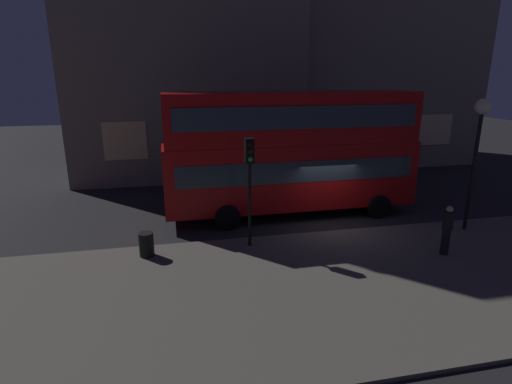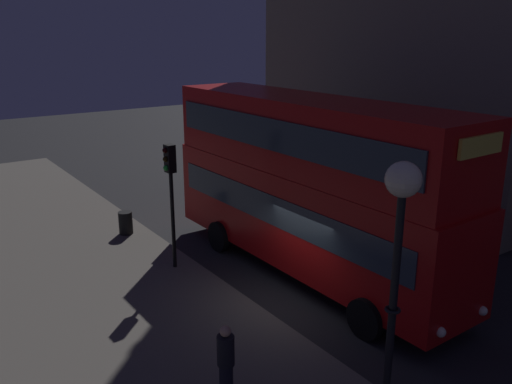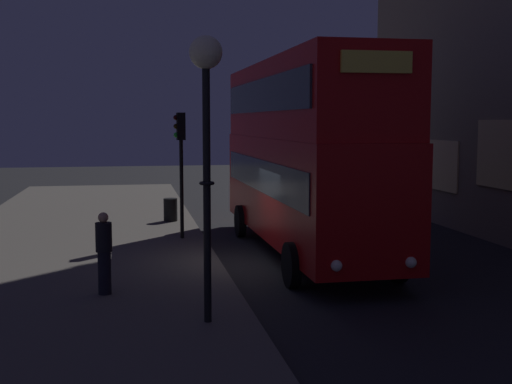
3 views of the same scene
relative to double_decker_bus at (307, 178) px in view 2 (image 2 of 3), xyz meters
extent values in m
plane|color=#232326|center=(1.27, -1.69, -3.07)|extent=(80.00, 80.00, 0.00)
cube|color=#5B564F|center=(1.27, -6.55, -3.01)|extent=(44.00, 7.98, 0.12)
cube|color=#F2D18C|center=(-7.59, 6.28, -0.41)|extent=(2.32, 0.06, 2.09)
cube|color=#F2D18C|center=(-3.97, 6.28, -0.86)|extent=(2.32, 0.06, 1.82)
cube|color=#E5C67F|center=(-0.36, 6.28, -0.27)|extent=(2.32, 0.06, 2.09)
cube|color=#B20F0F|center=(0.00, 0.00, -1.13)|extent=(11.06, 2.60, 2.82)
cube|color=#B20F0F|center=(0.00, 0.00, 1.34)|extent=(10.84, 2.55, 2.12)
cube|color=#2D3842|center=(0.00, 0.00, -0.78)|extent=(10.18, 2.65, 0.90)
cube|color=#2D3842|center=(0.00, 0.00, 1.44)|extent=(10.18, 2.65, 0.90)
cube|color=#F2D84C|center=(5.46, 0.05, 1.92)|extent=(0.09, 1.50, 0.44)
sphere|color=white|center=(5.53, 0.86, -2.19)|extent=(0.24, 0.24, 0.24)
sphere|color=white|center=(5.54, -0.76, -2.19)|extent=(0.24, 0.24, 0.24)
cylinder|color=black|center=(3.74, 1.33, -2.54)|extent=(1.05, 0.25, 1.05)
cylinder|color=black|center=(3.76, -1.26, -2.54)|extent=(1.05, 0.25, 1.05)
cylinder|color=black|center=(-3.05, 1.27, -2.54)|extent=(1.05, 0.25, 1.05)
cylinder|color=black|center=(-3.03, -1.33, -2.54)|extent=(1.05, 0.25, 1.05)
cylinder|color=black|center=(-2.49, -3.28, -1.40)|extent=(0.12, 0.12, 3.10)
cube|color=black|center=(-2.49, -3.28, 0.58)|extent=(0.33, 0.27, 0.85)
sphere|color=black|center=(-2.49, -3.43, 0.85)|extent=(0.17, 0.17, 0.17)
sphere|color=black|center=(-2.49, -3.43, 0.58)|extent=(0.17, 0.17, 0.17)
sphere|color=green|center=(-2.49, -3.43, 0.31)|extent=(0.17, 0.17, 0.17)
cylinder|color=black|center=(6.37, -3.49, -0.63)|extent=(0.14, 0.14, 4.63)
torus|color=black|center=(6.37, -3.49, -0.38)|extent=(0.28, 0.28, 0.06)
sphere|color=#F9EFC6|center=(6.37, -3.49, 1.95)|extent=(0.60, 0.60, 0.60)
cylinder|color=black|center=(4.01, -5.43, -2.48)|extent=(0.28, 0.28, 0.92)
cylinder|color=black|center=(4.01, -5.43, -1.71)|extent=(0.35, 0.35, 0.62)
sphere|color=tan|center=(4.01, -5.43, -1.29)|extent=(0.22, 0.22, 0.22)
cylinder|color=black|center=(-6.15, -3.43, -2.53)|extent=(0.51, 0.51, 0.84)
camera|label=1|loc=(-5.10, -16.75, 3.11)|focal=28.30mm
camera|label=2|loc=(11.70, -10.13, 4.19)|focal=37.36mm
camera|label=3|loc=(18.13, -4.83, 0.73)|focal=46.12mm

